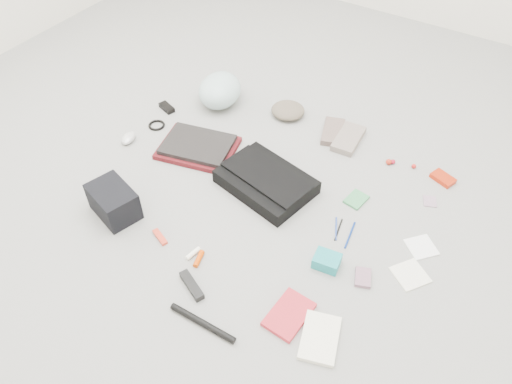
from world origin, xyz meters
The scene contains 33 objects.
ground_plane centered at (0.00, 0.00, 0.00)m, with size 4.00×4.00×0.00m, color gray.
messenger_bag centered at (0.00, 0.09, 0.03)m, with size 0.41×0.29×0.07m, color black.
bag_flap centered at (0.00, 0.09, 0.07)m, with size 0.41×0.18×0.01m, color black.
laptop_sleeve centered at (-0.42, 0.13, 0.01)m, with size 0.36×0.27×0.03m, color #591116.
laptop centered at (-0.42, 0.13, 0.04)m, with size 0.33×0.24×0.02m, color black.
bike_helmet centered at (-0.55, 0.51, 0.08)m, with size 0.22×0.28×0.17m, color silver.
beanie centered at (-0.19, 0.62, 0.03)m, with size 0.18×0.17×0.06m, color brown.
mitten_left centered at (0.09, 0.60, 0.02)m, with size 0.10×0.20×0.03m, color #6D5951.
mitten_right centered at (0.18, 0.59, 0.02)m, with size 0.11×0.22×0.03m, color gray.
power_brick centered at (-0.76, 0.31, 0.01)m, with size 0.10×0.04×0.03m, color black.
cable_coil centered at (-0.72, 0.17, 0.01)m, with size 0.09×0.09×0.01m, color black.
mouse centered at (-0.76, 0.00, 0.02)m, with size 0.06×0.10×0.04m, color #B7B7B7.
camera_bag centered at (-0.48, -0.39, 0.07)m, with size 0.21×0.15×0.14m, color black.
multitool centered at (-0.22, -0.40, 0.01)m, with size 0.09×0.03×0.01m, color red.
toiletry_tube_white centered at (-0.05, -0.39, 0.01)m, with size 0.02×0.02×0.07m, color white.
toiletry_tube_orange centered at (-0.02, -0.40, 0.01)m, with size 0.02×0.02×0.08m, color #CE3D00.
u_lock centered at (0.04, -0.52, 0.01)m, with size 0.14×0.04×0.03m, color black.
bike_pump centered at (0.17, -0.63, 0.01)m, with size 0.03×0.03×0.27m, color black.
book_red centered at (0.41, -0.43, 0.01)m, with size 0.12×0.19×0.02m, color red.
book_white centered at (0.55, -0.45, 0.01)m, with size 0.13×0.19×0.02m, color white.
notepad centered at (0.38, 0.23, 0.01)m, with size 0.08×0.10×0.01m, color #38834C.
pen_blue centered at (0.38, 0.04, 0.00)m, with size 0.01×0.01×0.13m, color #24429B.
pen_black centered at (0.39, 0.04, 0.00)m, with size 0.01×0.01×0.12m, color black.
pen_navy centered at (0.44, 0.03, 0.00)m, with size 0.01×0.01×0.15m, color navy.
accordion_wallet centered at (0.43, -0.15, 0.03)m, with size 0.10×0.08×0.05m, color teal.
card_deck centered at (0.58, -0.14, 0.01)m, with size 0.06×0.09×0.02m, color gray.
napkin_top centered at (0.72, 0.13, 0.00)m, with size 0.11×0.11×0.01m, color white.
napkin_bottom centered at (0.73, -0.02, 0.00)m, with size 0.12×0.12×0.01m, color white.
lollipop_a centered at (0.41, 0.54, 0.01)m, with size 0.03×0.03×0.03m, color #B62915.
lollipop_b centered at (0.43, 0.55, 0.01)m, with size 0.02×0.02×0.02m, color maroon.
lollipop_c centered at (0.53, 0.58, 0.01)m, with size 0.02×0.02×0.02m, color red.
altoids_tin centered at (0.67, 0.57, 0.01)m, with size 0.11×0.07×0.02m, color #B0250C.
stamp_sheet centered at (0.66, 0.40, 0.00)m, with size 0.06×0.07×0.00m, color #A27F97.
Camera 1 is at (0.81, -1.29, 1.63)m, focal length 35.00 mm.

